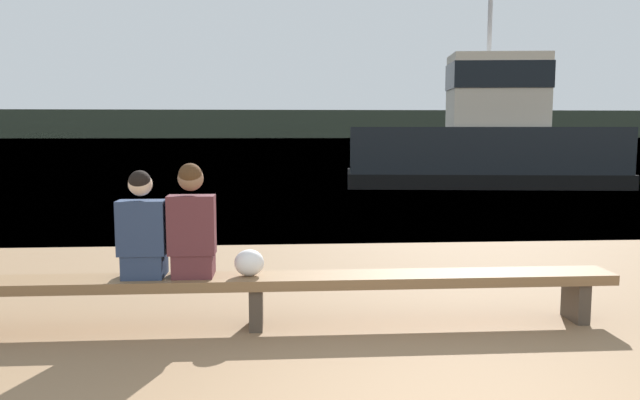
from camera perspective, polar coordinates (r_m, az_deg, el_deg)
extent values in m
plane|color=#5684A3|center=(129.71, -3.65, 5.74)|extent=(240.00, 240.00, 0.00)
cube|color=#384233|center=(125.78, -3.65, 6.94)|extent=(600.00, 12.00, 5.35)
cube|color=brown|center=(5.78, -5.88, -7.39)|extent=(6.67, 0.43, 0.10)
cube|color=#42382D|center=(6.49, 22.33, -8.47)|extent=(0.12, 0.36, 0.38)
cube|color=#42382D|center=(5.84, -5.85, -9.67)|extent=(0.12, 0.36, 0.38)
cube|color=navy|center=(5.92, -15.72, -5.71)|extent=(0.36, 0.36, 0.22)
cube|color=navy|center=(5.78, -15.99, -2.45)|extent=(0.42, 0.22, 0.49)
sphere|color=beige|center=(5.74, -16.11, 1.41)|extent=(0.21, 0.21, 0.21)
sphere|color=black|center=(5.72, -16.15, 1.66)|extent=(0.19, 0.19, 0.19)
cube|color=#56282D|center=(5.85, -11.46, -5.74)|extent=(0.36, 0.36, 0.22)
cube|color=#56282D|center=(5.70, -11.65, -2.24)|extent=(0.42, 0.22, 0.53)
sphere|color=#846047|center=(5.66, -11.75, 1.98)|extent=(0.23, 0.23, 0.23)
sphere|color=#472D19|center=(5.64, -11.78, 2.25)|extent=(0.21, 0.21, 0.21)
ellipsoid|color=white|center=(5.75, -6.49, -5.72)|extent=(0.27, 0.20, 0.24)
cube|color=black|center=(20.56, 14.58, 3.87)|extent=(8.65, 3.79, 1.87)
cube|color=black|center=(20.60, 14.52, 1.90)|extent=(8.83, 3.92, 0.45)
cube|color=beige|center=(20.67, 15.90, 9.57)|extent=(3.11, 2.03, 2.26)
cube|color=black|center=(20.70, 15.94, 10.82)|extent=(3.17, 2.10, 0.81)
cylinder|color=#B2B2B7|center=(20.90, 15.31, 16.63)|extent=(0.14, 0.14, 2.86)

